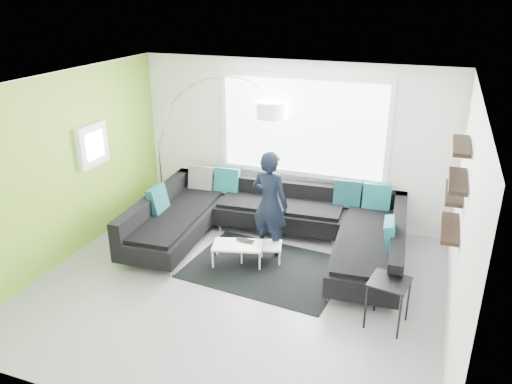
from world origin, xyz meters
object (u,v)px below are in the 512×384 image
arc_lamp (158,144)px  side_table (387,303)px  person (270,203)px  laptop (244,242)px  coffee_table (250,252)px  sectional_sofa (268,228)px

arc_lamp → side_table: arc_lamp is taller
arc_lamp → person: size_ratio=1.52×
arc_lamp → laptop: size_ratio=8.65×
person → laptop: bearing=68.8°
coffee_table → person: size_ratio=0.58×
sectional_sofa → side_table: 2.37m
sectional_sofa → laptop: 0.51m
side_table → person: person is taller
side_table → laptop: size_ratio=2.13×
sectional_sofa → laptop: sectional_sofa is taller
arc_lamp → side_table: size_ratio=4.06×
sectional_sofa → coffee_table: size_ratio=4.44×
side_table → laptop: bearing=159.1°
arc_lamp → side_table: bearing=-32.7°
sectional_sofa → coffee_table: 0.52m
side_table → laptop: (-2.22, 0.85, 0.01)m
coffee_table → side_table: 2.31m
coffee_table → arc_lamp: bearing=135.4°
coffee_table → laptop: 0.19m
laptop → sectional_sofa: bearing=66.2°
sectional_sofa → laptop: (-0.24, -0.45, -0.07)m
sectional_sofa → coffee_table: sectional_sofa is taller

